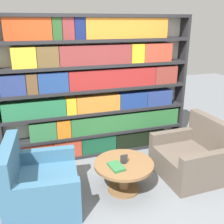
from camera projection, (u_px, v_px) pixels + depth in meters
name	position (u px, v px, depth m)	size (l,w,h in m)	color
ground_plane	(129.00, 202.00, 3.37)	(14.00, 14.00, 0.00)	slate
bookshelf	(97.00, 90.00, 4.29)	(3.14, 0.30, 2.31)	silver
armchair_left	(39.00, 185.00, 3.26)	(0.95, 1.02, 0.86)	#386684
armchair_right	(192.00, 157.00, 3.91)	(0.88, 0.95, 0.86)	brown
coffee_table	(124.00, 171.00, 3.53)	(0.80, 0.80, 0.42)	brown
table_sign	(124.00, 160.00, 3.48)	(0.10, 0.06, 0.12)	black
stray_book	(116.00, 166.00, 3.38)	(0.18, 0.27, 0.03)	#2D703D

